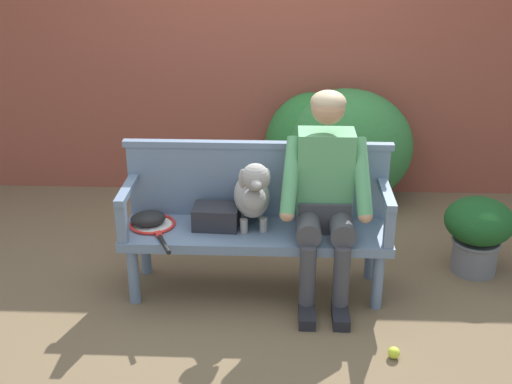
{
  "coord_description": "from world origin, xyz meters",
  "views": [
    {
      "loc": [
        0.16,
        -3.69,
        2.25
      ],
      "look_at": [
        0.0,
        0.0,
        0.68
      ],
      "focal_mm": 46.33,
      "sensor_mm": 36.0,
      "label": 1
    }
  ],
  "objects_px": {
    "dog_on_bench": "(252,193)",
    "tennis_ball": "(394,353)",
    "person_seated": "(325,190)",
    "potted_plant": "(478,230)",
    "baseball_glove": "(148,219)",
    "tennis_racket": "(154,226)",
    "sports_bag": "(216,217)",
    "garden_bench": "(256,237)"
  },
  "relations": [
    {
      "from": "dog_on_bench",
      "to": "tennis_ball",
      "type": "distance_m",
      "value": 1.24
    },
    {
      "from": "person_seated",
      "to": "potted_plant",
      "type": "distance_m",
      "value": 1.16
    },
    {
      "from": "tennis_ball",
      "to": "dog_on_bench",
      "type": "bearing_deg",
      "value": 138.9
    },
    {
      "from": "person_seated",
      "to": "potted_plant",
      "type": "relative_size",
      "value": 2.48
    },
    {
      "from": "dog_on_bench",
      "to": "baseball_glove",
      "type": "bearing_deg",
      "value": 179.19
    },
    {
      "from": "tennis_racket",
      "to": "sports_bag",
      "type": "xyz_separation_m",
      "value": [
        0.39,
        0.02,
        0.06
      ]
    },
    {
      "from": "dog_on_bench",
      "to": "sports_bag",
      "type": "height_order",
      "value": "dog_on_bench"
    },
    {
      "from": "garden_bench",
      "to": "tennis_racket",
      "type": "relative_size",
      "value": 2.87
    },
    {
      "from": "tennis_ball",
      "to": "potted_plant",
      "type": "xyz_separation_m",
      "value": [
        0.68,
        0.99,
        0.28
      ]
    },
    {
      "from": "baseball_glove",
      "to": "sports_bag",
      "type": "height_order",
      "value": "sports_bag"
    },
    {
      "from": "person_seated",
      "to": "potted_plant",
      "type": "bearing_deg",
      "value": 16.54
    },
    {
      "from": "sports_bag",
      "to": "potted_plant",
      "type": "height_order",
      "value": "sports_bag"
    },
    {
      "from": "garden_bench",
      "to": "tennis_ball",
      "type": "xyz_separation_m",
      "value": [
        0.78,
        -0.69,
        -0.34
      ]
    },
    {
      "from": "sports_bag",
      "to": "potted_plant",
      "type": "relative_size",
      "value": 0.53
    },
    {
      "from": "garden_bench",
      "to": "potted_plant",
      "type": "distance_m",
      "value": 1.5
    },
    {
      "from": "person_seated",
      "to": "tennis_ball",
      "type": "relative_size",
      "value": 19.75
    },
    {
      "from": "tennis_racket",
      "to": "baseball_glove",
      "type": "relative_size",
      "value": 2.62
    },
    {
      "from": "garden_bench",
      "to": "sports_bag",
      "type": "bearing_deg",
      "value": 175.39
    },
    {
      "from": "person_seated",
      "to": "potted_plant",
      "type": "height_order",
      "value": "person_seated"
    },
    {
      "from": "potted_plant",
      "to": "sports_bag",
      "type": "bearing_deg",
      "value": -170.7
    },
    {
      "from": "tennis_racket",
      "to": "tennis_ball",
      "type": "bearing_deg",
      "value": -25.58
    },
    {
      "from": "garden_bench",
      "to": "baseball_glove",
      "type": "bearing_deg",
      "value": 177.79
    },
    {
      "from": "baseball_glove",
      "to": "potted_plant",
      "type": "relative_size",
      "value": 0.42
    },
    {
      "from": "dog_on_bench",
      "to": "person_seated",
      "type": "bearing_deg",
      "value": -3.48
    },
    {
      "from": "person_seated",
      "to": "dog_on_bench",
      "type": "bearing_deg",
      "value": 176.52
    },
    {
      "from": "garden_bench",
      "to": "dog_on_bench",
      "type": "height_order",
      "value": "dog_on_bench"
    },
    {
      "from": "baseball_glove",
      "to": "garden_bench",
      "type": "bearing_deg",
      "value": -20.58
    },
    {
      "from": "person_seated",
      "to": "sports_bag",
      "type": "bearing_deg",
      "value": 177.43
    },
    {
      "from": "dog_on_bench",
      "to": "sports_bag",
      "type": "bearing_deg",
      "value": 179.2
    },
    {
      "from": "sports_bag",
      "to": "garden_bench",
      "type": "bearing_deg",
      "value": -4.61
    },
    {
      "from": "person_seated",
      "to": "tennis_racket",
      "type": "height_order",
      "value": "person_seated"
    },
    {
      "from": "sports_bag",
      "to": "person_seated",
      "type": "bearing_deg",
      "value": -2.57
    },
    {
      "from": "tennis_racket",
      "to": "tennis_ball",
      "type": "xyz_separation_m",
      "value": [
        1.43,
        -0.68,
        -0.41
      ]
    },
    {
      "from": "baseball_glove",
      "to": "sports_bag",
      "type": "relative_size",
      "value": 0.79
    },
    {
      "from": "garden_bench",
      "to": "dog_on_bench",
      "type": "xyz_separation_m",
      "value": [
        -0.02,
        0.02,
        0.29
      ]
    },
    {
      "from": "dog_on_bench",
      "to": "potted_plant",
      "type": "bearing_deg",
      "value": 10.8
    },
    {
      "from": "dog_on_bench",
      "to": "baseball_glove",
      "type": "height_order",
      "value": "dog_on_bench"
    },
    {
      "from": "tennis_racket",
      "to": "sports_bag",
      "type": "relative_size",
      "value": 2.06
    },
    {
      "from": "sports_bag",
      "to": "potted_plant",
      "type": "xyz_separation_m",
      "value": [
        1.72,
        0.28,
        -0.2
      ]
    },
    {
      "from": "garden_bench",
      "to": "baseball_glove",
      "type": "distance_m",
      "value": 0.69
    },
    {
      "from": "baseball_glove",
      "to": "potted_plant",
      "type": "distance_m",
      "value": 2.17
    },
    {
      "from": "garden_bench",
      "to": "tennis_racket",
      "type": "distance_m",
      "value": 0.65
    }
  ]
}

